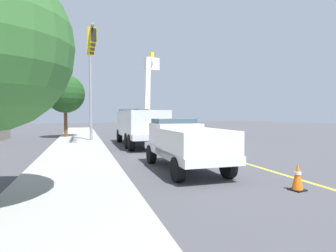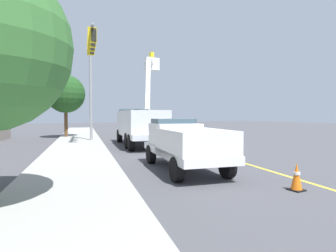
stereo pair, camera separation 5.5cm
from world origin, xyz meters
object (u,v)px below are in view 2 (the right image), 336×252
at_px(service_pickup_truck, 184,142).
at_px(traffic_cone_mid_front, 183,147).
at_px(passing_minivan, 180,126).
at_px(traffic_signal_mast, 91,62).
at_px(traffic_cone_mid_rear, 150,135).
at_px(utility_bucket_truck, 140,123).
at_px(traffic_cone_leading, 297,177).

height_order(service_pickup_truck, traffic_cone_mid_front, service_pickup_truck).
bearing_deg(passing_minivan, traffic_signal_mast, 112.95).
height_order(traffic_cone_mid_rear, traffic_signal_mast, traffic_signal_mast).
bearing_deg(service_pickup_truck, traffic_cone_mid_rear, -18.23).
bearing_deg(traffic_cone_mid_front, traffic_signal_mast, 24.23).
bearing_deg(traffic_cone_mid_rear, traffic_cone_mid_front, 168.52).
bearing_deg(service_pickup_truck, passing_minivan, -30.07).
bearing_deg(service_pickup_truck, utility_bucket_truck, -11.05).
bearing_deg(passing_minivan, traffic_cone_mid_front, 150.06).
relative_size(utility_bucket_truck, traffic_cone_leading, 10.25).
bearing_deg(traffic_cone_mid_rear, service_pickup_truck, 161.77).
height_order(traffic_cone_leading, traffic_cone_mid_front, traffic_cone_leading).
distance_m(passing_minivan, traffic_cone_mid_rear, 6.47).
relative_size(utility_bucket_truck, service_pickup_truck, 1.45).
bearing_deg(utility_bucket_truck, traffic_cone_mid_front, -172.51).
xyz_separation_m(service_pickup_truck, traffic_cone_leading, (-4.17, -1.33, -0.71)).
relative_size(passing_minivan, traffic_cone_mid_front, 6.95).
bearing_deg(traffic_cone_mid_front, utility_bucket_truck, 7.49).
relative_size(service_pickup_truck, traffic_signal_mast, 0.69).
relative_size(service_pickup_truck, traffic_cone_leading, 7.09).
bearing_deg(traffic_cone_mid_rear, utility_bucket_truck, 145.86).
distance_m(traffic_cone_leading, traffic_cone_mid_rear, 17.13).
height_order(passing_minivan, traffic_cone_mid_rear, passing_minivan).
distance_m(utility_bucket_truck, traffic_cone_leading, 13.42).
xyz_separation_m(passing_minivan, traffic_cone_mid_rear, (-3.67, 5.30, -0.56)).
bearing_deg(traffic_signal_mast, traffic_cone_mid_rear, -81.40).
height_order(passing_minivan, traffic_cone_leading, passing_minivan).
height_order(passing_minivan, traffic_cone_mid_front, passing_minivan).
xyz_separation_m(passing_minivan, traffic_cone_mid_front, (-12.21, 7.03, -0.61)).
height_order(traffic_cone_leading, traffic_signal_mast, traffic_signal_mast).
xyz_separation_m(service_pickup_truck, traffic_signal_mast, (11.93, 1.04, 5.12)).
bearing_deg(passing_minivan, traffic_cone_leading, 158.36).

